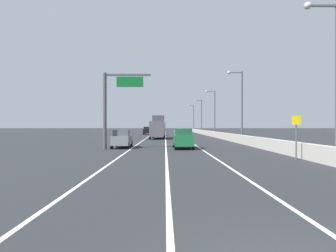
# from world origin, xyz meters

# --- Properties ---
(ground_plane) EXTENTS (320.00, 320.00, 0.00)m
(ground_plane) POSITION_xyz_m (0.00, 64.00, 0.00)
(ground_plane) COLOR #26282B
(lane_stripe_left) EXTENTS (0.16, 130.00, 0.00)m
(lane_stripe_left) POSITION_xyz_m (-5.50, 55.00, 0.00)
(lane_stripe_left) COLOR silver
(lane_stripe_left) RESTS_ON ground_plane
(lane_stripe_center) EXTENTS (0.16, 130.00, 0.00)m
(lane_stripe_center) POSITION_xyz_m (-2.00, 55.00, 0.00)
(lane_stripe_center) COLOR silver
(lane_stripe_center) RESTS_ON ground_plane
(lane_stripe_right) EXTENTS (0.16, 130.00, 0.00)m
(lane_stripe_right) POSITION_xyz_m (1.50, 55.00, 0.00)
(lane_stripe_right) COLOR silver
(lane_stripe_right) RESTS_ON ground_plane
(jersey_barrier_right) EXTENTS (0.60, 120.00, 1.10)m
(jersey_barrier_right) POSITION_xyz_m (7.77, 40.00, 0.55)
(jersey_barrier_right) COLOR #B2ADA3
(jersey_barrier_right) RESTS_ON ground_plane
(overhead_sign_gantry) EXTENTS (4.68, 0.36, 7.50)m
(overhead_sign_gantry) POSITION_xyz_m (-7.26, 23.68, 4.73)
(overhead_sign_gantry) COLOR #47474C
(overhead_sign_gantry) RESTS_ON ground_plane
(speed_advisory_sign) EXTENTS (0.60, 0.11, 3.00)m
(speed_advisory_sign) POSITION_xyz_m (6.87, 15.09, 1.76)
(speed_advisory_sign) COLOR #4C4C51
(speed_advisory_sign) RESTS_ON ground_plane
(lamp_post_right_near) EXTENTS (2.14, 0.44, 9.79)m
(lamp_post_right_near) POSITION_xyz_m (8.03, 12.81, 5.64)
(lamp_post_right_near) COLOR #4C4C51
(lamp_post_right_near) RESTS_ON ground_plane
(lamp_post_right_second) EXTENTS (2.14, 0.44, 9.79)m
(lamp_post_right_second) POSITION_xyz_m (8.17, 34.61, 5.64)
(lamp_post_right_second) COLOR #4C4C51
(lamp_post_right_second) RESTS_ON ground_plane
(lamp_post_right_third) EXTENTS (2.14, 0.44, 9.79)m
(lamp_post_right_third) POSITION_xyz_m (8.26, 56.42, 5.64)
(lamp_post_right_third) COLOR #4C4C51
(lamp_post_right_third) RESTS_ON ground_plane
(lamp_post_right_fourth) EXTENTS (2.14, 0.44, 9.79)m
(lamp_post_right_fourth) POSITION_xyz_m (8.24, 78.22, 5.64)
(lamp_post_right_fourth) COLOR #4C4C51
(lamp_post_right_fourth) RESTS_ON ground_plane
(lamp_post_right_fifth) EXTENTS (2.14, 0.44, 9.79)m
(lamp_post_right_fifth) POSITION_xyz_m (8.13, 100.02, 5.64)
(lamp_post_right_fifth) COLOR #4C4C51
(lamp_post_right_fifth) RESTS_ON ground_plane
(car_green_0) EXTENTS (1.91, 4.09, 2.02)m
(car_green_0) POSITION_xyz_m (-0.28, 24.37, 1.01)
(car_green_0) COLOR #196033
(car_green_0) RESTS_ON ground_plane
(car_black_1) EXTENTS (1.99, 4.49, 1.99)m
(car_black_1) POSITION_xyz_m (-6.57, 67.83, 0.99)
(car_black_1) COLOR black
(car_black_1) RESTS_ON ground_plane
(car_gray_2) EXTENTS (1.87, 4.09, 1.88)m
(car_gray_2) POSITION_xyz_m (-6.60, 25.58, 0.94)
(car_gray_2) COLOR slate
(car_gray_2) RESTS_ON ground_plane
(car_blue_3) EXTENTS (1.92, 4.21, 2.14)m
(car_blue_3) POSITION_xyz_m (-3.79, 61.00, 1.06)
(car_blue_3) COLOR #1E389E
(car_blue_3) RESTS_ON ground_plane
(box_truck) EXTENTS (2.69, 8.27, 4.12)m
(box_truck) POSITION_xyz_m (-3.35, 46.04, 1.88)
(box_truck) COLOR #4C4C51
(box_truck) RESTS_ON ground_plane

